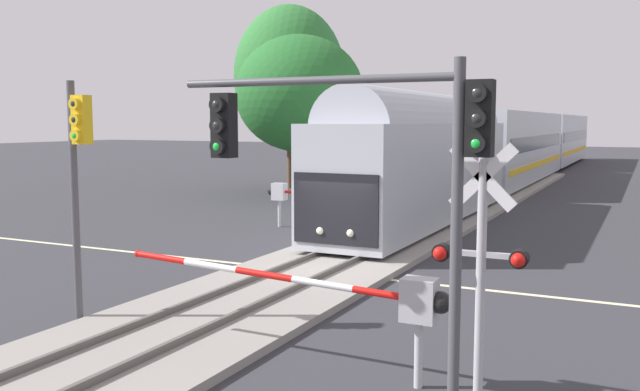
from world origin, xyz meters
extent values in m
plane|color=#333338|center=(0.00, 0.00, 0.00)|extent=(220.00, 220.00, 0.00)
cube|color=beige|center=(0.00, 0.00, 0.00)|extent=(44.00, 0.20, 0.01)
cube|color=gray|center=(0.00, 0.00, 0.09)|extent=(4.40, 80.00, 0.18)
cube|color=#56514C|center=(-0.72, 0.00, 0.25)|extent=(0.10, 80.00, 0.14)
cube|color=#56514C|center=(0.72, 0.00, 0.25)|extent=(0.10, 80.00, 0.14)
cube|color=#B2B7C1|center=(0.00, 9.78, 2.27)|extent=(3.00, 17.27, 3.90)
cube|color=black|center=(0.00, 1.13, 1.69)|extent=(2.76, 0.08, 2.15)
cylinder|color=#B2B7C1|center=(0.00, 9.78, 4.10)|extent=(2.76, 15.54, 2.76)
sphere|color=#F4F2CC|center=(-0.50, 1.12, 1.00)|extent=(0.24, 0.24, 0.24)
sphere|color=#F4F2CC|center=(0.50, 1.12, 1.00)|extent=(0.24, 0.24, 0.24)
cube|color=#B7BCC6|center=(0.00, 30.98, 2.62)|extent=(3.00, 23.32, 4.60)
cube|color=black|center=(1.51, 30.98, 2.92)|extent=(0.04, 20.99, 0.90)
cube|color=gold|center=(1.52, 30.98, 1.47)|extent=(0.04, 21.46, 0.36)
cube|color=#B7BCC6|center=(0.00, 55.20, 2.62)|extent=(3.00, 23.32, 4.60)
cube|color=black|center=(1.51, 55.20, 2.92)|extent=(0.04, 20.99, 0.90)
cube|color=gold|center=(1.52, 55.20, 1.47)|extent=(0.04, 21.46, 0.36)
cylinder|color=#B7B7BC|center=(5.20, -6.94, 0.55)|extent=(0.14, 0.14, 1.10)
cube|color=#B7B7BC|center=(5.20, -6.94, 1.45)|extent=(0.56, 0.40, 0.70)
sphere|color=black|center=(5.55, -6.94, 1.45)|extent=(0.36, 0.36, 0.36)
cylinder|color=red|center=(4.62, -6.94, 1.48)|extent=(1.15, 0.12, 0.17)
cylinder|color=white|center=(3.48, -6.94, 1.53)|extent=(1.15, 0.12, 0.17)
cylinder|color=red|center=(2.33, -6.94, 1.58)|extent=(1.15, 0.12, 0.17)
cylinder|color=white|center=(1.18, -6.94, 1.63)|extent=(1.15, 0.12, 0.17)
cylinder|color=red|center=(0.03, -6.94, 1.68)|extent=(1.15, 0.12, 0.17)
sphere|color=red|center=(-0.54, -6.94, 1.71)|extent=(0.14, 0.14, 0.14)
cylinder|color=#B2B2B7|center=(6.30, -7.54, 1.93)|extent=(0.14, 0.14, 3.86)
cube|color=white|center=(6.30, -7.56, 3.51)|extent=(0.98, 0.05, 0.98)
cube|color=white|center=(6.30, -7.56, 3.51)|extent=(0.98, 0.05, 0.98)
cube|color=#B2B2B7|center=(6.30, -7.54, 2.39)|extent=(1.10, 0.08, 0.08)
cylinder|color=black|center=(5.75, -7.64, 2.39)|extent=(0.26, 0.18, 0.26)
cylinder|color=black|center=(6.85, -7.64, 2.39)|extent=(0.26, 0.18, 0.26)
sphere|color=red|center=(5.75, -7.74, 2.39)|extent=(0.20, 0.20, 0.20)
sphere|color=red|center=(6.85, -7.74, 2.39)|extent=(0.20, 0.20, 0.20)
cone|color=black|center=(6.30, -7.54, 3.98)|extent=(0.28, 0.28, 0.22)
cylinder|color=#B7B7BC|center=(-5.20, 6.94, 0.55)|extent=(0.14, 0.14, 1.10)
cube|color=#B7B7BC|center=(-5.20, 6.94, 1.45)|extent=(0.56, 0.40, 0.70)
sphere|color=black|center=(-5.55, 6.94, 1.45)|extent=(0.36, 0.36, 0.36)
cylinder|color=red|center=(-4.75, 6.94, 1.45)|extent=(0.90, 0.12, 0.13)
cylinder|color=white|center=(-3.84, 6.94, 1.46)|extent=(0.90, 0.12, 0.13)
cylinder|color=red|center=(-2.94, 6.94, 1.47)|extent=(0.90, 0.12, 0.13)
cylinder|color=white|center=(-2.04, 6.94, 1.48)|extent=(0.90, 0.12, 0.13)
cylinder|color=red|center=(-1.14, 6.94, 1.49)|extent=(0.90, 0.12, 0.13)
sphere|color=red|center=(-0.69, 6.94, 1.49)|extent=(0.14, 0.14, 0.14)
cylinder|color=#4C4C51|center=(-2.37, -6.74, 2.56)|extent=(0.16, 0.16, 5.12)
cube|color=gold|center=(-2.09, -6.74, 4.32)|extent=(0.34, 0.26, 1.00)
sphere|color=#262626|center=(-2.09, -6.89, 4.64)|extent=(0.20, 0.20, 0.20)
cylinder|color=gold|center=(-2.09, -6.92, 4.64)|extent=(0.24, 0.10, 0.24)
sphere|color=#262626|center=(-2.09, -6.89, 4.32)|extent=(0.20, 0.20, 0.20)
cylinder|color=gold|center=(-2.09, -6.92, 4.32)|extent=(0.24, 0.10, 0.24)
sphere|color=green|center=(-2.09, -6.89, 4.00)|extent=(0.20, 0.20, 0.20)
cylinder|color=gold|center=(-2.09, -6.92, 4.00)|extent=(0.24, 0.10, 0.24)
cylinder|color=#4C4C51|center=(6.12, -8.28, 2.56)|extent=(0.16, 0.16, 5.12)
cube|color=black|center=(6.40, -8.28, 4.32)|extent=(0.34, 0.26, 1.00)
sphere|color=#262626|center=(6.40, -8.43, 4.64)|extent=(0.20, 0.20, 0.20)
cylinder|color=black|center=(6.40, -8.46, 4.64)|extent=(0.24, 0.10, 0.24)
sphere|color=#262626|center=(6.40, -8.43, 4.32)|extent=(0.20, 0.20, 0.20)
cylinder|color=black|center=(6.40, -8.46, 4.32)|extent=(0.24, 0.10, 0.24)
sphere|color=green|center=(6.40, -8.43, 4.00)|extent=(0.20, 0.20, 0.20)
cylinder|color=black|center=(6.40, -8.46, 4.00)|extent=(0.24, 0.10, 0.24)
cylinder|color=#4C4C51|center=(3.95, -8.28, 4.87)|extent=(4.35, 0.12, 0.12)
cube|color=black|center=(2.43, -8.28, 4.22)|extent=(0.34, 0.26, 1.00)
sphere|color=#262626|center=(2.43, -8.43, 4.54)|extent=(0.20, 0.20, 0.20)
cylinder|color=black|center=(2.43, -8.46, 4.54)|extent=(0.24, 0.10, 0.24)
sphere|color=#262626|center=(2.43, -8.43, 4.22)|extent=(0.20, 0.20, 0.20)
cylinder|color=black|center=(2.43, -8.46, 4.22)|extent=(0.24, 0.10, 0.24)
sphere|color=green|center=(2.43, -8.43, 3.90)|extent=(0.20, 0.20, 0.20)
cylinder|color=black|center=(2.43, -8.46, 3.90)|extent=(0.24, 0.10, 0.24)
cylinder|color=brown|center=(-9.29, 16.52, 1.71)|extent=(0.63, 0.63, 3.43)
ellipsoid|color=#236628|center=(-9.29, 16.52, 5.84)|extent=(7.12, 7.12, 6.44)
cylinder|color=brown|center=(-12.72, 21.66, 1.91)|extent=(0.39, 0.39, 3.82)
ellipsoid|color=#2D7533|center=(-12.72, 21.66, 7.19)|extent=(7.13, 7.13, 8.99)
camera|label=1|loc=(8.44, -17.19, 4.28)|focal=38.28mm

